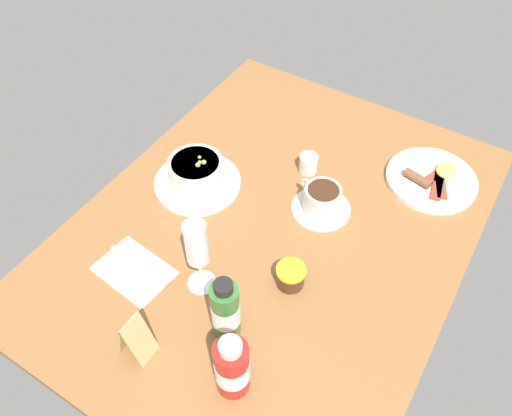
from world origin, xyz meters
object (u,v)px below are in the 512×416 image
Objects in this scene: coffee_cup at (322,200)px; creamer_jug at (308,164)px; wine_glass at (197,247)px; menu_card at (134,336)px; sauce_bottle_green at (225,311)px; breakfast_plate at (432,179)px; porridge_bowl at (197,174)px; jam_jar at (291,276)px; sauce_bottle_red at (232,367)px; cutlery_setting at (135,271)px.

coffee_cup reaches higher than creamer_jug.
wine_glass reaches higher than menu_card.
breakfast_plate is at bearing 161.34° from sauce_bottle_green.
jam_jar is (12.96, 33.81, -1.11)cm from porridge_bowl.
wine_glass is 20.21cm from menu_card.
creamer_jug is (-9.95, -8.84, -0.68)cm from coffee_cup.
breakfast_plate is (-61.22, 20.67, -6.70)cm from sauce_bottle_green.
creamer_jug is at bearing -165.43° from sauce_bottle_red.
porridge_bowl reaches higher than creamer_jug.
sauce_bottle_red is 0.71× the size of breakfast_plate.
coffee_cup is 0.63× the size of breakfast_plate.
wine_glass reaches higher than porridge_bowl.
wine_glass reaches higher than sauce_bottle_green.
menu_card is at bearing -44.22° from sauce_bottle_green.
sauce_bottle_green reaches higher than breakfast_plate.
porridge_bowl is 28.83cm from cutlery_setting.
jam_jar is at bearing 21.89° from creamer_jug.
creamer_jug is at bearing -138.38° from coffee_cup.
wine_glass reaches higher than breakfast_plate.
breakfast_plate is at bearing 156.01° from menu_card.
wine_glass is at bearing -129.65° from sauce_bottle_red.
coffee_cup is 38.52cm from sauce_bottle_green.
sauce_bottle_red reaches higher than porridge_bowl.
wine_glass is 23.79cm from sauce_bottle_red.
menu_card is at bearing -14.73° from coffee_cup.
cutlery_setting is 0.91× the size of wine_glass.
coffee_cup is 0.85× the size of sauce_bottle_green.
sauce_bottle_green is 17.52cm from menu_card.
coffee_cup is 2.26× the size of jam_jar.
menu_card is (4.03, -19.21, -1.75)cm from sauce_bottle_red.
porridge_bowl is at bearing -136.54° from sauce_bottle_red.
porridge_bowl is 3.83× the size of creamer_jug.
sauce_bottle_red is at bearing 40.01° from sauce_bottle_green.
menu_card is at bearing 42.91° from cutlery_setting.
porridge_bowl is at bearing -142.01° from wine_glass.
cutlery_setting is 1.57× the size of menu_card.
sauce_bottle_green is at bearing -1.79° from coffee_cup.
menu_card is (73.69, -32.80, 4.55)cm from breakfast_plate.
cutlery_setting is 2.78× the size of jam_jar.
breakfast_plate is 80.79cm from menu_card.
menu_card is (28.76, -17.30, 2.97)cm from jam_jar.
wine_glass is at bearing 111.32° from cutlery_setting.
porridge_bowl is 44.91cm from menu_card.
menu_card is (13.38, 12.44, 5.23)cm from cutlery_setting.
menu_card reaches higher than porridge_bowl.
sauce_bottle_green is 64.97cm from breakfast_plate.
jam_jar is (21.94, 3.97, -0.63)cm from coffee_cup.
jam_jar is at bearing 69.03° from porridge_bowl.
wine_glass is 1.21× the size of sauce_bottle_red.
cutlery_setting is 33.73cm from sauce_bottle_red.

